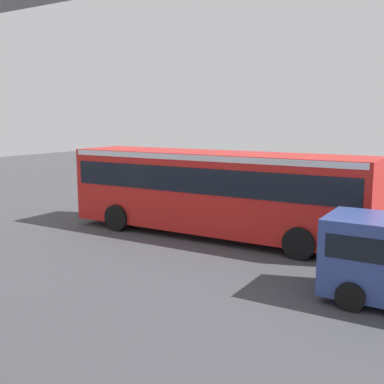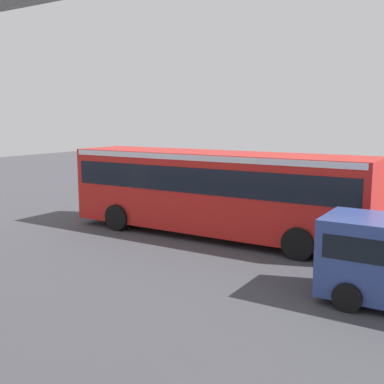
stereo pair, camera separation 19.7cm
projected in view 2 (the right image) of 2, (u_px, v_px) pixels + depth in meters
name	position (u px, v px, depth m)	size (l,w,h in m)	color
ground	(252.00, 239.00, 16.96)	(80.00, 80.00, 0.00)	#424247
city_bus	(215.00, 186.00, 17.16)	(11.54, 2.85, 3.15)	red
pedestrian	(259.00, 195.00, 21.25)	(0.38, 0.38, 1.79)	#2D2D38
lane_dash_leftmost	(381.00, 237.00, 17.19)	(2.00, 0.20, 0.01)	silver
lane_dash_left	(279.00, 225.00, 19.27)	(2.00, 0.20, 0.01)	silver
lane_dash_centre	(197.00, 214.00, 21.34)	(2.00, 0.20, 0.01)	silver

